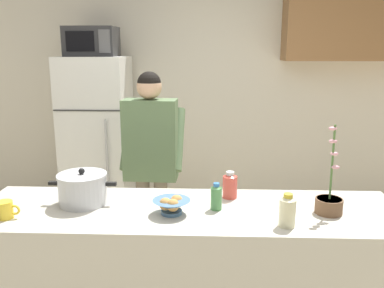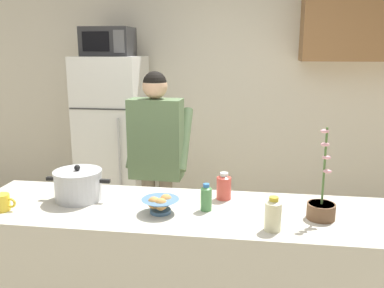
% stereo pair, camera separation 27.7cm
% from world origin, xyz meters
% --- Properties ---
extents(back_wall_unit, '(6.00, 0.48, 2.60)m').
position_xyz_m(back_wall_unit, '(0.23, 2.27, 1.40)').
color(back_wall_unit, silver).
rests_on(back_wall_unit, ground).
extents(kitchen_island, '(2.43, 0.68, 0.92)m').
position_xyz_m(kitchen_island, '(0.00, 0.00, 0.46)').
color(kitchen_island, beige).
rests_on(kitchen_island, ground).
extents(refrigerator, '(0.64, 0.68, 1.73)m').
position_xyz_m(refrigerator, '(-1.02, 1.85, 0.87)').
color(refrigerator, white).
rests_on(refrigerator, ground).
extents(microwave, '(0.48, 0.37, 0.28)m').
position_xyz_m(microwave, '(-1.02, 1.83, 1.87)').
color(microwave, '#2D2D30').
rests_on(microwave, refrigerator).
extents(person_near_pot, '(0.51, 0.43, 1.64)m').
position_xyz_m(person_near_pot, '(-0.34, 0.93, 1.02)').
color(person_near_pot, '#726656').
rests_on(person_near_pot, ground).
extents(cooking_pot, '(0.40, 0.29, 0.22)m').
position_xyz_m(cooking_pot, '(-0.62, 0.06, 1.01)').
color(cooking_pot, silver).
rests_on(cooking_pot, kitchen_island).
extents(coffee_mug, '(0.13, 0.09, 0.10)m').
position_xyz_m(coffee_mug, '(-0.98, -0.17, 0.97)').
color(coffee_mug, yellow).
rests_on(coffee_mug, kitchen_island).
extents(bread_bowl, '(0.21, 0.21, 0.10)m').
position_xyz_m(bread_bowl, '(-0.09, -0.08, 0.97)').
color(bread_bowl, '#4C7299').
rests_on(bread_bowl, kitchen_island).
extents(bottle_near_edge, '(0.09, 0.09, 0.17)m').
position_xyz_m(bottle_near_edge, '(0.25, 0.19, 1.00)').
color(bottle_near_edge, '#D84C3F').
rests_on(bottle_near_edge, kitchen_island).
extents(bottle_mid_counter, '(0.06, 0.06, 0.16)m').
position_xyz_m(bottle_mid_counter, '(0.16, 0.00, 1.00)').
color(bottle_mid_counter, '#4C8C4C').
rests_on(bottle_mid_counter, kitchen_island).
extents(bottle_far_corner, '(0.08, 0.08, 0.18)m').
position_xyz_m(bottle_far_corner, '(0.52, -0.21, 1.01)').
color(bottle_far_corner, beige).
rests_on(bottle_far_corner, kitchen_island).
extents(potted_orchid, '(0.15, 0.15, 0.50)m').
position_xyz_m(potted_orchid, '(0.78, -0.03, 0.99)').
color(potted_orchid, brown).
rests_on(potted_orchid, kitchen_island).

